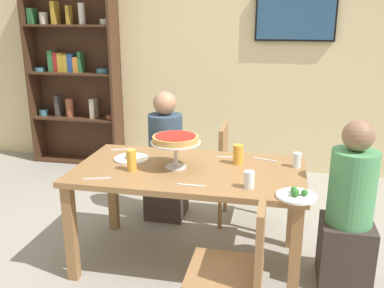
{
  "coord_description": "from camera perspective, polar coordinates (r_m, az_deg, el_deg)",
  "views": [
    {
      "loc": [
        0.6,
        -2.76,
        1.77
      ],
      "look_at": [
        0.0,
        0.1,
        0.89
      ],
      "focal_mm": 39.94,
      "sensor_mm": 36.0,
      "label": 1
    }
  ],
  "objects": [
    {
      "name": "beer_glass_amber_tall",
      "position": [
        3.09,
        6.19,
        -1.4
      ],
      "size": [
        0.08,
        0.08,
        0.14
      ],
      "primitive_type": "cylinder",
      "color": "gold",
      "rests_on": "dining_table"
    },
    {
      "name": "cutlery_knife_near",
      "position": [
        3.47,
        -9.31,
        -0.68
      ],
      "size": [
        0.17,
        0.08,
        0.0
      ],
      "primitive_type": "cube",
      "rotation": [
        0.0,
        0.0,
        3.54
      ],
      "color": "silver",
      "rests_on": "dining_table"
    },
    {
      "name": "rear_partition",
      "position": [
        5.01,
        5.05,
        12.47
      ],
      "size": [
        8.0,
        0.12,
        2.8
      ],
      "primitive_type": "cube",
      "color": "beige",
      "rests_on": "ground_plane"
    },
    {
      "name": "cutlery_spare_fork",
      "position": [
        3.22,
        9.75,
        -2.06
      ],
      "size": [
        0.18,
        0.07,
        0.0
      ],
      "primitive_type": "cube",
      "rotation": [
        0.0,
        0.0,
        2.86
      ],
      "color": "silver",
      "rests_on": "dining_table"
    },
    {
      "name": "cutlery_fork_far",
      "position": [
        2.89,
        -12.54,
        -4.49
      ],
      "size": [
        0.18,
        0.07,
        0.0
      ],
      "primitive_type": "cube",
      "rotation": [
        0.0,
        0.0,
        0.31
      ],
      "color": "silver",
      "rests_on": "dining_table"
    },
    {
      "name": "beer_glass_amber_short",
      "position": [
        2.97,
        -8.07,
        -2.16
      ],
      "size": [
        0.07,
        0.07,
        0.15
      ],
      "primitive_type": "cylinder",
      "color": "gold",
      "rests_on": "dining_table"
    },
    {
      "name": "water_glass_clear_near",
      "position": [
        2.68,
        7.64,
        -4.75
      ],
      "size": [
        0.07,
        0.07,
        0.11
      ],
      "primitive_type": "cylinder",
      "color": "white",
      "rests_on": "dining_table"
    },
    {
      "name": "ground_plane",
      "position": [
        3.33,
        -0.37,
        -15.33
      ],
      "size": [
        12.0,
        12.0,
        0.0
      ],
      "primitive_type": "plane",
      "color": "gray"
    },
    {
      "name": "deep_dish_pizza_stand",
      "position": [
        2.95,
        -2.21,
        0.4
      ],
      "size": [
        0.35,
        0.35,
        0.24
      ],
      "color": "silver",
      "rests_on": "dining_table"
    },
    {
      "name": "salad_plate_near_diner",
      "position": [
        3.21,
        -8.13,
        -1.84
      ],
      "size": [
        0.26,
        0.26,
        0.07
      ],
      "color": "white",
      "rests_on": "dining_table"
    },
    {
      "name": "bookshelf",
      "position": [
        5.41,
        -15.51,
        9.37
      ],
      "size": [
        1.1,
        0.3,
        2.21
      ],
      "color": "#422819",
      "rests_on": "ground_plane"
    },
    {
      "name": "diner_far_left",
      "position": [
        3.83,
        -3.5,
        -2.77
      ],
      "size": [
        0.34,
        0.34,
        1.15
      ],
      "rotation": [
        0.0,
        0.0,
        -1.57
      ],
      "color": "#382D28",
      "rests_on": "ground_plane"
    },
    {
      "name": "cutlery_fork_near",
      "position": [
        3.25,
        4.97,
        -1.73
      ],
      "size": [
        0.18,
        0.04,
        0.0
      ],
      "primitive_type": "cube",
      "rotation": [
        0.0,
        0.0,
        3.29
      ],
      "color": "silver",
      "rests_on": "dining_table"
    },
    {
      "name": "chair_near_right",
      "position": [
        2.39,
        6.19,
        -15.85
      ],
      "size": [
        0.4,
        0.4,
        0.87
      ],
      "rotation": [
        0.0,
        0.0,
        1.57
      ],
      "color": "olive",
      "rests_on": "ground_plane"
    },
    {
      "name": "diner_head_east",
      "position": [
        3.05,
        20.21,
        -9.1
      ],
      "size": [
        0.34,
        0.34,
        1.15
      ],
      "rotation": [
        0.0,
        0.0,
        3.14
      ],
      "color": "#382D28",
      "rests_on": "ground_plane"
    },
    {
      "name": "water_glass_clear_far",
      "position": [
        3.1,
        13.82,
        -2.1
      ],
      "size": [
        0.06,
        0.06,
        0.11
      ],
      "primitive_type": "cylinder",
      "color": "white",
      "rests_on": "dining_table"
    },
    {
      "name": "television",
      "position": [
        4.87,
        13.66,
        16.18
      ],
      "size": [
        0.85,
        0.05,
        0.51
      ],
      "color": "black"
    },
    {
      "name": "chair_far_right",
      "position": [
        3.74,
        5.82,
        -3.42
      ],
      "size": [
        0.4,
        0.4,
        0.87
      ],
      "rotation": [
        0.0,
        0.0,
        -1.57
      ],
      "color": "olive",
      "rests_on": "ground_plane"
    },
    {
      "name": "dining_table",
      "position": [
        3.04,
        -0.39,
        -4.92
      ],
      "size": [
        1.61,
        0.88,
        0.74
      ],
      "color": "olive",
      "rests_on": "ground_plane"
    },
    {
      "name": "salad_plate_far_diner",
      "position": [
        2.61,
        13.81,
        -6.63
      ],
      "size": [
        0.24,
        0.24,
        0.06
      ],
      "color": "white",
      "rests_on": "dining_table"
    },
    {
      "name": "cutlery_knife_far",
      "position": [
        2.71,
        -0.12,
        -5.52
      ],
      "size": [
        0.18,
        0.02,
        0.0
      ],
      "primitive_type": "cube",
      "rotation": [
        0.0,
        0.0,
        -0.02
      ],
      "color": "silver",
      "rests_on": "dining_table"
    }
  ]
}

